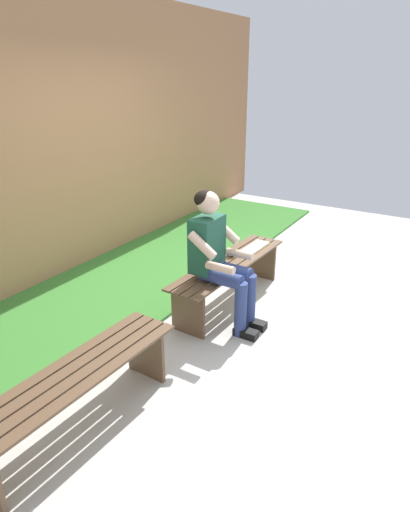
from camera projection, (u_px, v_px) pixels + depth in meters
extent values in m
cube|color=beige|center=(281.00, 394.00, 3.25)|extent=(10.00, 7.00, 0.04)
cube|color=#387A2D|center=(62.00, 309.00, 4.36)|extent=(9.00, 1.96, 0.03)
cube|color=#B27A51|center=(32.00, 140.00, 4.55)|extent=(9.50, 0.24, 3.07)
cube|color=brown|center=(217.00, 260.00, 4.44)|extent=(1.68, 0.14, 0.02)
cube|color=brown|center=(225.00, 262.00, 4.39)|extent=(1.68, 0.14, 0.02)
cube|color=brown|center=(234.00, 264.00, 4.34)|extent=(1.68, 0.14, 0.02)
cube|color=brown|center=(243.00, 266.00, 4.29)|extent=(1.68, 0.14, 0.02)
cube|color=brown|center=(261.00, 260.00, 5.00)|extent=(0.04, 0.35, 0.42)
cube|color=brown|center=(188.00, 313.00, 3.90)|extent=(0.04, 0.35, 0.42)
cube|color=brown|center=(58.00, 366.00, 2.83)|extent=(1.57, 0.14, 0.02)
cube|color=brown|center=(69.00, 371.00, 2.78)|extent=(1.57, 0.14, 0.02)
cube|color=brown|center=(80.00, 376.00, 2.73)|extent=(1.57, 0.14, 0.02)
cube|color=brown|center=(91.00, 382.00, 2.68)|extent=(1.57, 0.14, 0.02)
cube|color=brown|center=(146.00, 352.00, 3.35)|extent=(0.04, 0.35, 0.42)
cube|color=#1E513D|center=(207.00, 244.00, 3.93)|extent=(0.34, 0.20, 0.50)
sphere|color=beige|center=(208.00, 203.00, 3.78)|extent=(0.20, 0.20, 0.20)
ellipsoid|color=black|center=(205.00, 199.00, 3.78)|extent=(0.20, 0.19, 0.15)
cylinder|color=navy|center=(231.00, 271.00, 4.00)|extent=(0.13, 0.40, 0.13)
cylinder|color=navy|center=(221.00, 278.00, 3.86)|extent=(0.13, 0.40, 0.13)
cylinder|color=navy|center=(250.00, 301.00, 4.00)|extent=(0.11, 0.11, 0.51)
cube|color=black|center=(254.00, 324.00, 4.06)|extent=(0.10, 0.22, 0.07)
cylinder|color=navy|center=(241.00, 309.00, 3.86)|extent=(0.11, 0.11, 0.51)
cube|color=black|center=(246.00, 333.00, 3.92)|extent=(0.10, 0.22, 0.07)
cylinder|color=beige|center=(226.00, 231.00, 4.03)|extent=(0.08, 0.28, 0.23)
cylinder|color=beige|center=(240.00, 254.00, 4.00)|extent=(0.07, 0.26, 0.07)
cylinder|color=beige|center=(202.00, 245.00, 3.70)|extent=(0.08, 0.28, 0.23)
cylinder|color=beige|center=(220.00, 268.00, 3.72)|extent=(0.07, 0.26, 0.07)
sphere|color=#72B738|center=(232.00, 252.00, 4.48)|extent=(0.08, 0.08, 0.08)
cube|color=white|center=(259.00, 244.00, 4.77)|extent=(0.21, 0.16, 0.02)
cube|color=white|center=(250.00, 250.00, 4.61)|extent=(0.21, 0.16, 0.02)
cube|color=#BF8C1E|center=(255.00, 248.00, 4.69)|extent=(0.42, 0.17, 0.01)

